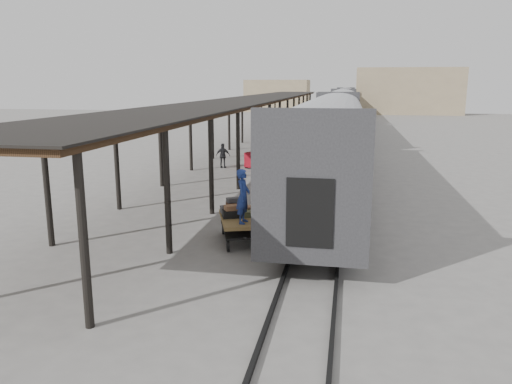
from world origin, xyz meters
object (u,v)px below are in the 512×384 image
object	(u,v)px
luggage_tug	(257,158)
pedestrian	(223,156)
porter	(243,196)
baggage_cart	(240,223)

from	to	relation	value
luggage_tug	pedestrian	bearing A→B (deg)	-144.70
luggage_tug	porter	world-z (taller)	porter
baggage_cart	luggage_tug	distance (m)	15.38
luggage_tug	pedestrian	distance (m)	2.18
baggage_cart	pedestrian	world-z (taller)	pedestrian
baggage_cart	pedestrian	distance (m)	15.31
baggage_cart	luggage_tug	xyz separation A→B (m)	(-2.24, 15.22, -0.03)
luggage_tug	porter	xyz separation A→B (m)	(2.49, -15.87, 1.12)
baggage_cart	porter	world-z (taller)	porter
baggage_cart	luggage_tug	size ratio (longest dim) A/B	1.52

